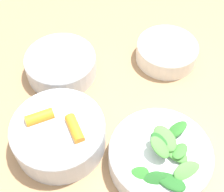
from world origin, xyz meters
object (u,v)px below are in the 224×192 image
at_px(bowl_carrots, 59,134).
at_px(bowl_greens, 160,157).
at_px(bowl_cookies, 167,51).
at_px(bowl_beans_hotdog, 61,65).

height_order(bowl_carrots, bowl_greens, bowl_greens).
bearing_deg(bowl_cookies, bowl_beans_hotdog, 107.89).
bearing_deg(bowl_cookies, bowl_greens, 179.11).
bearing_deg(bowl_carrots, bowl_greens, -95.70).
relative_size(bowl_greens, bowl_beans_hotdog, 1.17).
bearing_deg(bowl_beans_hotdog, bowl_carrots, -167.51).
xyz_separation_m(bowl_greens, bowl_cookies, (0.28, -0.00, -0.00)).
xyz_separation_m(bowl_carrots, bowl_cookies, (0.26, -0.20, -0.01)).
height_order(bowl_greens, bowl_cookies, bowl_greens).
bearing_deg(bowl_carrots, bowl_cookies, -37.21).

